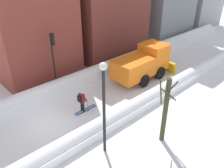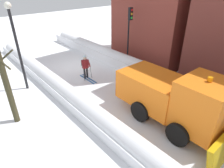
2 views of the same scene
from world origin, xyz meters
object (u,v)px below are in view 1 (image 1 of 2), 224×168
(plow_truck, at_px, (143,63))
(traffic_light_pole, at_px, (53,52))
(street_lamp, at_px, (104,100))
(skier, at_px, (82,100))
(bare_tree_near, at_px, (165,110))

(plow_truck, bearing_deg, traffic_light_pole, -117.63)
(street_lamp, bearing_deg, skier, 161.16)
(street_lamp, bearing_deg, traffic_light_pole, 167.46)
(street_lamp, bearing_deg, bare_tree_near, 62.16)
(skier, xyz_separation_m, bare_tree_near, (5.53, 1.78, 1.16))
(bare_tree_near, bearing_deg, traffic_light_pole, -171.91)
(plow_truck, xyz_separation_m, skier, (0.52, -7.05, -0.48))
(skier, distance_m, traffic_light_pole, 4.61)
(traffic_light_pole, xyz_separation_m, bare_tree_near, (9.52, 1.35, -1.12))
(street_lamp, height_order, bare_tree_near, street_lamp)
(bare_tree_near, bearing_deg, street_lamp, -117.84)
(bare_tree_near, bearing_deg, skier, -162.18)
(traffic_light_pole, relative_size, bare_tree_near, 1.14)
(street_lamp, distance_m, bare_tree_near, 3.74)
(plow_truck, relative_size, street_lamp, 1.10)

